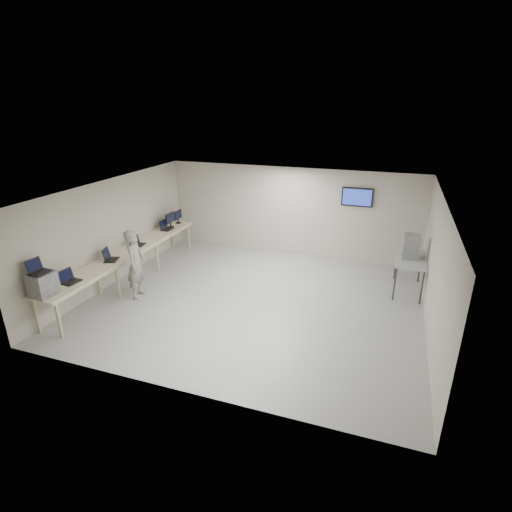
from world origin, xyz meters
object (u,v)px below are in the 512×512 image
(workbench, at_px, (128,254))
(equipment_box, at_px, (43,284))
(soldier, at_px, (136,264))
(side_table, at_px, (410,260))

(workbench, height_order, equipment_box, equipment_box)
(equipment_box, relative_size, soldier, 0.28)
(equipment_box, height_order, side_table, equipment_box)
(workbench, height_order, side_table, side_table)
(soldier, height_order, side_table, soldier)
(workbench, xyz_separation_m, equipment_box, (-0.06, -2.75, 0.33))
(workbench, relative_size, side_table, 3.83)
(workbench, relative_size, soldier, 3.37)
(workbench, xyz_separation_m, side_table, (7.19, 1.91, 0.04))
(soldier, relative_size, side_table, 1.14)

